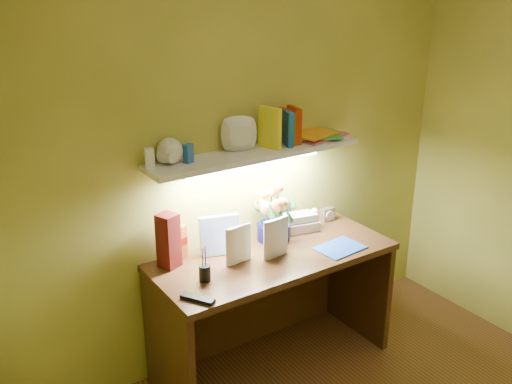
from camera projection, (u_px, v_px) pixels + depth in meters
desk at (273, 311)px, 3.37m from camera, size 1.40×0.60×0.75m
flower_bouquet at (274, 212)px, 3.35m from camera, size 0.24×0.24×0.35m
telephone at (300, 220)px, 3.53m from camera, size 0.24×0.20×0.13m
desk_clock at (328, 214)px, 3.66m from camera, size 0.09×0.05×0.09m
whisky_bottle at (179, 237)px, 3.15m from camera, size 0.08×0.08×0.25m
whisky_box at (168, 241)px, 3.04m from camera, size 0.13×0.13×0.30m
pen_cup at (205, 268)px, 2.92m from camera, size 0.08×0.08×0.15m
art_card at (220, 235)px, 3.20m from camera, size 0.23×0.11×0.22m
tv_remote at (198, 298)px, 2.76m from camera, size 0.13×0.17×0.02m
blue_folder at (340, 248)px, 3.30m from camera, size 0.28×0.22×0.01m
desk_book_a at (226, 249)px, 3.05m from camera, size 0.17×0.02×0.22m
desk_book_b at (264, 242)px, 3.11m from camera, size 0.17×0.03×0.23m
wall_shelf at (258, 146)px, 3.18m from camera, size 1.31×0.34×0.27m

